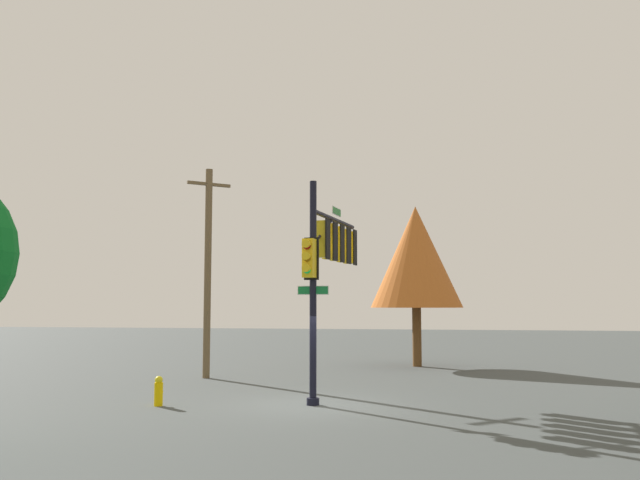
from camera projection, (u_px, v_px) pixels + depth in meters
name	position (u px, v px, depth m)	size (l,w,h in m)	color
ground_plane	(313.00, 405.00, 19.20)	(120.00, 120.00, 0.00)	#3F4544
signal_pole_assembly	(328.00, 253.00, 21.14)	(5.08, 1.22, 6.41)	black
utility_pole	(208.00, 269.00, 26.70)	(1.28, 1.43, 8.20)	brown
fire_hydrant	(159.00, 391.00, 19.07)	(0.33, 0.24, 0.83)	#EEBF03
tree_far	(416.00, 257.00, 31.73)	(4.26, 4.26, 7.44)	brown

